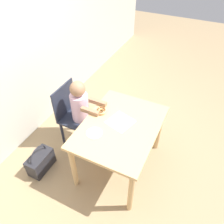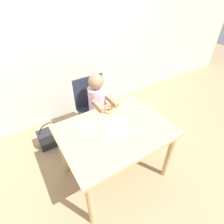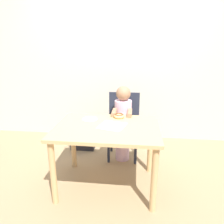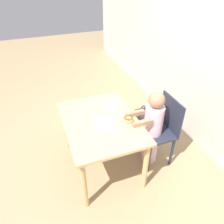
% 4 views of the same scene
% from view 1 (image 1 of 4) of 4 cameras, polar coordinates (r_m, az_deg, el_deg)
% --- Properties ---
extents(ground_plane, '(12.00, 12.00, 0.00)m').
position_cam_1_polar(ground_plane, '(2.93, 1.85, -13.34)').
color(ground_plane, '#997F5B').
extents(wall_back, '(8.00, 0.05, 2.50)m').
position_cam_1_polar(wall_back, '(2.83, -25.44, 13.71)').
color(wall_back, beige).
rests_on(wall_back, ground_plane).
extents(dining_table, '(1.08, 0.81, 0.71)m').
position_cam_1_polar(dining_table, '(2.46, 2.16, -5.24)').
color(dining_table, tan).
rests_on(dining_table, ground_plane).
extents(chair, '(0.42, 0.39, 0.89)m').
position_cam_1_polar(chair, '(2.90, -9.88, -0.73)').
color(chair, '#232838').
rests_on(chair, ground_plane).
extents(child_figure, '(0.24, 0.43, 1.02)m').
position_cam_1_polar(child_figure, '(2.81, -8.06, -0.57)').
color(child_figure, silver).
rests_on(child_figure, ground_plane).
extents(donut, '(0.12, 0.12, 0.05)m').
position_cam_1_polar(donut, '(2.53, -2.83, 0.35)').
color(donut, '#DBB270').
rests_on(donut, dining_table).
extents(napkin, '(0.31, 0.31, 0.00)m').
position_cam_1_polar(napkin, '(2.43, 2.18, -2.55)').
color(napkin, white).
rests_on(napkin, dining_table).
extents(handbag, '(0.35, 0.18, 0.39)m').
position_cam_1_polar(handbag, '(2.92, -18.16, -12.19)').
color(handbag, '#232328').
rests_on(handbag, ground_plane).
extents(plate, '(0.17, 0.17, 0.01)m').
position_cam_1_polar(plate, '(2.31, -4.65, -5.48)').
color(plate, silver).
rests_on(plate, dining_table).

